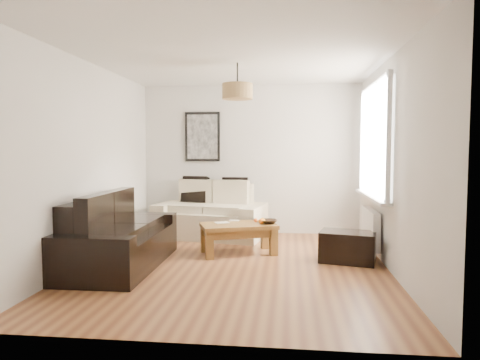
# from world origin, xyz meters

# --- Properties ---
(floor) EXTENTS (4.50, 4.50, 0.00)m
(floor) POSITION_xyz_m (0.00, 0.00, 0.00)
(floor) COLOR brown
(floor) RESTS_ON ground
(ceiling) EXTENTS (3.80, 4.50, 0.00)m
(ceiling) POSITION_xyz_m (0.00, 0.00, 2.60)
(ceiling) COLOR white
(ceiling) RESTS_ON floor
(wall_back) EXTENTS (3.80, 0.04, 2.60)m
(wall_back) POSITION_xyz_m (0.00, 2.25, 1.30)
(wall_back) COLOR silver
(wall_back) RESTS_ON floor
(wall_front) EXTENTS (3.80, 0.04, 2.60)m
(wall_front) POSITION_xyz_m (0.00, -2.25, 1.30)
(wall_front) COLOR silver
(wall_front) RESTS_ON floor
(wall_left) EXTENTS (0.04, 4.50, 2.60)m
(wall_left) POSITION_xyz_m (-1.90, 0.00, 1.30)
(wall_left) COLOR silver
(wall_left) RESTS_ON floor
(wall_right) EXTENTS (0.04, 4.50, 2.60)m
(wall_right) POSITION_xyz_m (1.90, 0.00, 1.30)
(wall_right) COLOR silver
(wall_right) RESTS_ON floor
(window_bay) EXTENTS (0.14, 1.90, 1.60)m
(window_bay) POSITION_xyz_m (1.86, 0.80, 1.60)
(window_bay) COLOR white
(window_bay) RESTS_ON wall_right
(radiator) EXTENTS (0.10, 0.90, 0.52)m
(radiator) POSITION_xyz_m (1.82, 0.80, 0.38)
(radiator) COLOR white
(radiator) RESTS_ON wall_right
(poster) EXTENTS (0.62, 0.04, 0.87)m
(poster) POSITION_xyz_m (-0.85, 2.22, 1.70)
(poster) COLOR black
(poster) RESTS_ON wall_back
(pendant_shade) EXTENTS (0.40, 0.40, 0.20)m
(pendant_shade) POSITION_xyz_m (0.00, 0.30, 2.23)
(pendant_shade) COLOR tan
(pendant_shade) RESTS_ON ceiling
(loveseat_cream) EXTENTS (1.92, 1.27, 0.88)m
(loveseat_cream) POSITION_xyz_m (-0.63, 1.78, 0.44)
(loveseat_cream) COLOR beige
(loveseat_cream) RESTS_ON floor
(sofa_leather) EXTENTS (0.97, 1.97, 0.85)m
(sofa_leather) POSITION_xyz_m (-1.43, -0.18, 0.42)
(sofa_leather) COLOR black
(sofa_leather) RESTS_ON floor
(coffee_table) EXTENTS (1.17, 0.88, 0.42)m
(coffee_table) POSITION_xyz_m (-0.03, 0.65, 0.21)
(coffee_table) COLOR brown
(coffee_table) RESTS_ON floor
(ottoman) EXTENTS (0.79, 0.61, 0.40)m
(ottoman) POSITION_xyz_m (1.45, 0.35, 0.20)
(ottoman) COLOR black
(ottoman) RESTS_ON floor
(cushion_left) EXTENTS (0.47, 0.23, 0.46)m
(cushion_left) POSITION_xyz_m (-0.94, 1.99, 0.78)
(cushion_left) COLOR black
(cushion_left) RESTS_ON loveseat_cream
(cushion_right) EXTENTS (0.45, 0.16, 0.44)m
(cushion_right) POSITION_xyz_m (-0.24, 1.99, 0.77)
(cushion_right) COLOR black
(cushion_right) RESTS_ON loveseat_cream
(fruit_bowl) EXTENTS (0.28, 0.28, 0.06)m
(fruit_bowl) POSITION_xyz_m (0.40, 0.72, 0.45)
(fruit_bowl) COLOR black
(fruit_bowl) RESTS_ON coffee_table
(orange_a) EXTENTS (0.08, 0.08, 0.07)m
(orange_a) POSITION_xyz_m (0.29, 0.66, 0.46)
(orange_a) COLOR orange
(orange_a) RESTS_ON fruit_bowl
(orange_b) EXTENTS (0.09, 0.09, 0.08)m
(orange_b) POSITION_xyz_m (0.31, 0.72, 0.46)
(orange_b) COLOR orange
(orange_b) RESTS_ON fruit_bowl
(orange_c) EXTENTS (0.07, 0.07, 0.06)m
(orange_c) POSITION_xyz_m (0.21, 0.74, 0.46)
(orange_c) COLOR #EA5C13
(orange_c) RESTS_ON fruit_bowl
(papers) EXTENTS (0.24, 0.21, 0.01)m
(papers) POSITION_xyz_m (-0.27, 0.72, 0.43)
(papers) COLOR silver
(papers) RESTS_ON coffee_table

